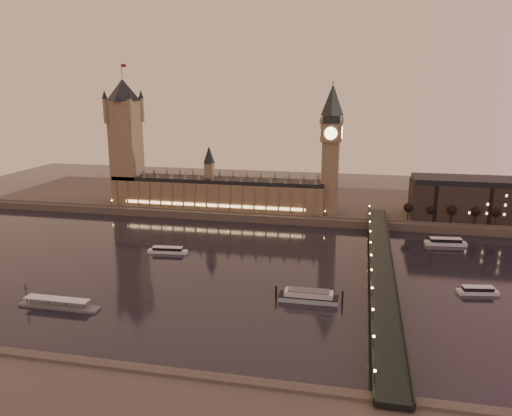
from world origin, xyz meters
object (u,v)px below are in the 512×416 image
(moored_barge, at_px, (309,296))
(pontoon_pier, at_px, (59,305))
(cruise_boat_a, at_px, (168,250))
(cruise_boat_b, at_px, (446,242))

(moored_barge, relative_size, pontoon_pier, 0.84)
(cruise_boat_a, xyz_separation_m, cruise_boat_b, (180.26, 55.48, 0.41))
(cruise_boat_a, relative_size, cruise_boat_b, 0.94)
(cruise_boat_a, height_order, pontoon_pier, pontoon_pier)
(moored_barge, bearing_deg, cruise_boat_b, 53.23)
(cruise_boat_a, bearing_deg, moored_barge, -35.05)
(cruise_boat_b, relative_size, pontoon_pier, 0.68)
(cruise_boat_b, bearing_deg, moored_barge, -132.71)
(cruise_boat_a, xyz_separation_m, pontoon_pier, (-21.44, -88.97, -0.63))
(moored_barge, xyz_separation_m, pontoon_pier, (-119.77, -33.13, -1.50))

